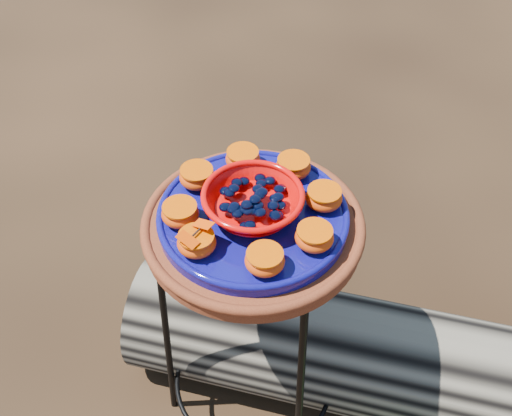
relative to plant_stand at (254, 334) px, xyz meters
The scene contains 18 objects.
ground 0.35m from the plant_stand, ahead, with size 60.00×60.00×0.00m, color black.
plant_stand is the anchor object (origin of this frame).
terracotta_saucer 0.37m from the plant_stand, ahead, with size 0.43×0.43×0.03m, color #521D0E.
cobalt_plate 0.40m from the plant_stand, ahead, with size 0.37×0.37×0.02m, color #04073B.
red_bowl 0.43m from the plant_stand, ahead, with size 0.18×0.18×0.05m, color red, non-canonical shape.
glass_gems 0.47m from the plant_stand, ahead, with size 0.14×0.14×0.02m, color black, non-canonical shape.
orange_half_0 0.45m from the plant_stand, 105.74° to the right, with size 0.07×0.07×0.04m, color red.
orange_half_1 0.45m from the plant_stand, 49.95° to the right, with size 0.07×0.07×0.04m, color red.
orange_half_2 0.45m from the plant_stand, ahead, with size 0.07×0.07×0.04m, color red.
orange_half_3 0.45m from the plant_stand, 40.05° to the left, with size 0.07×0.07×0.04m, color red.
orange_half_4 0.45m from the plant_stand, 85.05° to the left, with size 0.07×0.07×0.04m, color red.
orange_half_5 0.45m from the plant_stand, 130.05° to the left, with size 0.07×0.07×0.04m, color red.
orange_half_6 0.45m from the plant_stand, behind, with size 0.07×0.07×0.04m, color red.
orange_half_7 0.45m from the plant_stand, 139.95° to the right, with size 0.07×0.07×0.04m, color red.
butterfly 0.48m from the plant_stand, 105.74° to the right, with size 0.08×0.05×0.01m, color #DF3A00, non-canonical shape.
driftwood_log 0.54m from the plant_stand, 31.18° to the left, with size 1.69×0.44×0.32m, color black, non-canonical shape.
foliage_left 0.53m from the plant_stand, 146.23° to the left, with size 0.25×0.25×0.13m, color #1A5E1A.
foliage_back 0.65m from the plant_stand, 108.52° to the left, with size 0.29×0.29×0.15m, color #1A5E1A.
Camera 1 is at (0.45, -0.73, 1.63)m, focal length 45.00 mm.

